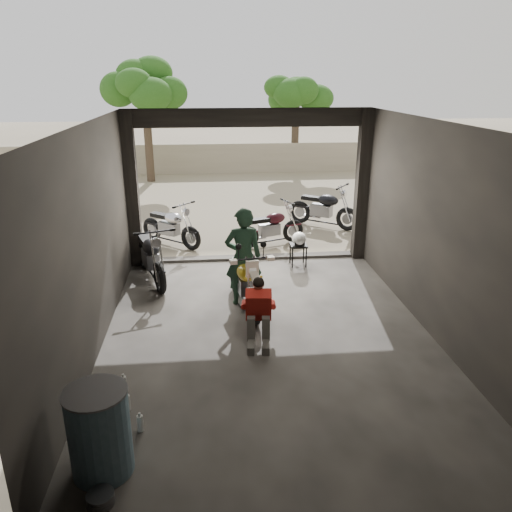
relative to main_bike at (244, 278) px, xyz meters
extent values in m
plane|color=#7A6D56|center=(0.29, -1.11, -0.55)|extent=(80.00, 80.00, 0.00)
cube|color=#2D2B28|center=(0.29, -1.11, -0.54)|extent=(5.00, 7.00, 0.02)
plane|color=black|center=(0.29, -1.11, 2.65)|extent=(7.00, 7.00, 0.00)
cube|color=black|center=(0.29, -4.61, 1.05)|extent=(5.00, 0.02, 3.20)
cube|color=black|center=(-2.21, -1.11, 1.05)|extent=(0.02, 7.00, 3.20)
cube|color=black|center=(2.79, -1.11, 1.05)|extent=(0.02, 7.00, 3.20)
cube|color=black|center=(-2.09, 2.27, 1.05)|extent=(0.24, 0.24, 3.20)
cube|color=black|center=(2.67, 2.27, 1.05)|extent=(0.24, 0.24, 3.20)
cube|color=black|center=(0.29, 2.31, 2.47)|extent=(5.00, 0.16, 0.36)
cube|color=#2D2B28|center=(0.29, 2.39, -0.51)|extent=(5.00, 0.25, 0.08)
cube|color=gray|center=(0.29, 12.89, 0.05)|extent=(18.00, 0.30, 1.20)
cylinder|color=#382B1E|center=(-2.71, 11.39, 1.24)|extent=(0.30, 0.30, 3.58)
ellipsoid|color=#1E4C14|center=(-2.71, 11.39, 3.48)|extent=(2.20, 2.20, 3.14)
cylinder|color=#382B1E|center=(3.09, 12.89, 1.05)|extent=(0.30, 0.30, 3.20)
ellipsoid|color=#1E4C14|center=(3.09, 12.89, 3.05)|extent=(2.20, 2.20, 2.80)
imported|color=black|center=(0.00, 0.16, 0.32)|extent=(0.66, 0.46, 1.74)
cube|color=black|center=(1.28, 1.89, -0.09)|extent=(0.35, 0.35, 0.04)
cylinder|color=black|center=(1.13, 1.75, -0.32)|extent=(0.03, 0.03, 0.46)
cylinder|color=black|center=(1.42, 1.75, -0.32)|extent=(0.03, 0.03, 0.46)
cylinder|color=black|center=(1.13, 2.04, -0.32)|extent=(0.03, 0.03, 0.46)
cylinder|color=black|center=(1.42, 2.04, -0.32)|extent=(0.03, 0.03, 0.46)
ellipsoid|color=silver|center=(1.27, 1.84, 0.07)|extent=(0.37, 0.38, 0.28)
cylinder|color=#3F5B6A|center=(-1.71, -3.67, -0.08)|extent=(0.68, 0.68, 0.95)
cylinder|color=black|center=(3.19, 2.63, 0.43)|extent=(0.08, 0.08, 1.96)
cylinder|color=silver|center=(3.19, 2.61, 1.23)|extent=(0.71, 0.03, 0.71)
camera|label=1|loc=(-0.57, -7.83, 3.24)|focal=35.00mm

